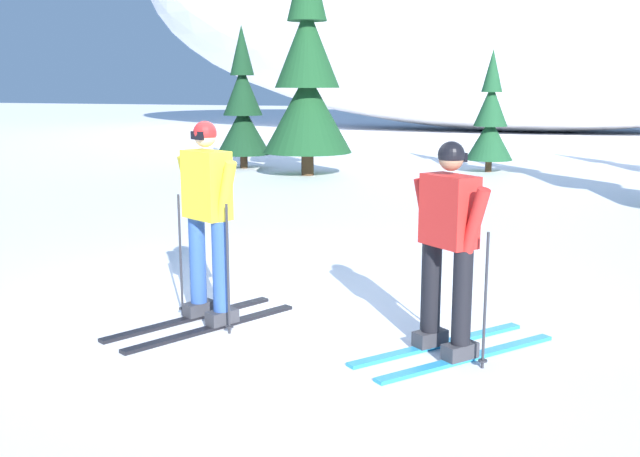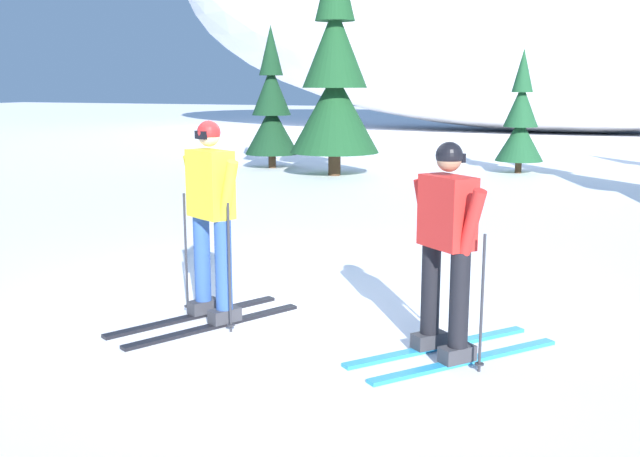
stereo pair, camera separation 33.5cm
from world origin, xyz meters
name	(u,v)px [view 1 (the left image)]	position (x,y,z in m)	size (l,w,h in m)	color
ground_plane	(277,301)	(0.00, 0.00, 0.00)	(120.00, 120.00, 0.00)	white
skier_yellow_jacket	(207,218)	(-0.33, -0.82, 0.96)	(1.23, 1.79, 1.82)	black
skier_red_jacket	(449,246)	(1.83, -0.95, 0.89)	(1.49, 1.68, 1.71)	#2893CC
pine_tree_far_left	(243,109)	(-5.13, 10.55, 1.49)	(1.37, 1.37, 3.55)	#47301E
pine_tree_center_left	(307,78)	(-3.10, 9.69, 2.25)	(2.08, 2.08, 5.38)	#47301E
pine_tree_center	(490,121)	(0.87, 11.75, 1.23)	(1.14, 1.14, 2.94)	#47301E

